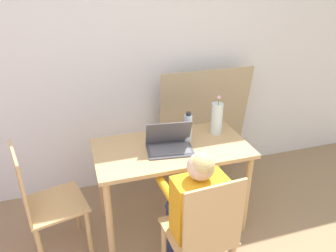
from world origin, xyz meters
TOP-DOWN VIEW (x-y plane):
  - wall_back at (0.00, 2.23)m, footprint 6.40×0.05m
  - dining_table at (0.17, 1.47)m, footprint 1.17×0.62m
  - chair_occupied at (0.17, 0.81)m, footprint 0.43×0.43m
  - chair_spare at (-0.79, 1.42)m, footprint 0.48×0.48m
  - person_seated at (0.16, 0.93)m, footprint 0.36×0.44m
  - laptop at (0.15, 1.44)m, footprint 0.37×0.28m
  - flower_vase at (0.59, 1.58)m, footprint 0.09×0.09m
  - water_bottle at (0.32, 1.52)m, footprint 0.06×0.06m
  - cardboard_panel at (0.70, 2.08)m, footprint 0.90×0.18m

SIDE VIEW (x-z plane):
  - chair_occupied at x=0.17m, z-range 0.01..0.93m
  - chair_spare at x=-0.79m, z-range 0.01..0.93m
  - cardboard_panel at x=0.70m, z-range 0.00..1.15m
  - person_seated at x=0.16m, z-range 0.12..1.14m
  - dining_table at x=0.17m, z-range 0.27..1.01m
  - laptop at x=0.15m, z-range 0.68..0.90m
  - water_bottle at x=0.32m, z-range 0.74..0.98m
  - flower_vase at x=0.59m, z-range 0.71..1.05m
  - wall_back at x=0.00m, z-range 0.00..2.50m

